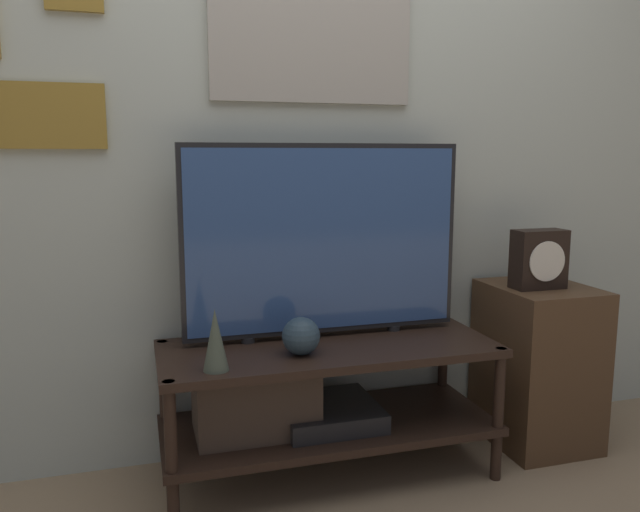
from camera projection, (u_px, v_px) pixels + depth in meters
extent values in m
cube|color=beige|center=(307.00, 115.00, 2.43)|extent=(6.40, 0.06, 2.70)
cube|color=#B2ADA3|center=(313.00, 32.00, 2.35)|extent=(0.79, 0.02, 0.52)
cube|color=#B2BCC6|center=(313.00, 32.00, 2.34)|extent=(0.75, 0.01, 0.48)
cube|color=olive|center=(44.00, 116.00, 2.13)|extent=(0.40, 0.02, 0.22)
cube|color=#BCB299|center=(44.00, 116.00, 2.13)|extent=(0.37, 0.01, 0.19)
cube|color=black|center=(329.00, 349.00, 2.29)|extent=(1.23, 0.49, 0.03)
cube|color=black|center=(328.00, 425.00, 2.34)|extent=(1.23, 0.49, 0.03)
cylinder|color=black|center=(171.00, 458.00, 1.96)|extent=(0.04, 0.04, 0.51)
cylinder|color=black|center=(498.00, 415.00, 2.29)|extent=(0.04, 0.04, 0.51)
cylinder|color=black|center=(165.00, 405.00, 2.37)|extent=(0.04, 0.04, 0.51)
cylinder|color=black|center=(442.00, 375.00, 2.70)|extent=(0.04, 0.04, 0.51)
cube|color=black|center=(328.00, 413.00, 2.33)|extent=(0.36, 0.35, 0.07)
cube|color=#47382D|center=(255.00, 401.00, 2.24)|extent=(0.43, 0.27, 0.23)
cylinder|color=black|center=(248.00, 340.00, 2.31)|extent=(0.05, 0.05, 0.02)
cylinder|color=black|center=(394.00, 328.00, 2.48)|extent=(0.05, 0.05, 0.02)
cube|color=black|center=(323.00, 239.00, 2.34)|extent=(1.06, 0.04, 0.71)
cube|color=#33518C|center=(325.00, 240.00, 2.32)|extent=(1.03, 0.01, 0.68)
cone|color=#4C5647|center=(215.00, 340.00, 2.00)|extent=(0.08, 0.08, 0.20)
sphere|color=#2D4251|center=(301.00, 336.00, 2.16)|extent=(0.13, 0.13, 0.13)
cube|color=#513823|center=(537.00, 364.00, 2.60)|extent=(0.38, 0.44, 0.66)
cube|color=black|center=(539.00, 259.00, 2.49)|extent=(0.21, 0.10, 0.24)
cylinder|color=white|center=(547.00, 261.00, 2.44)|extent=(0.16, 0.01, 0.16)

